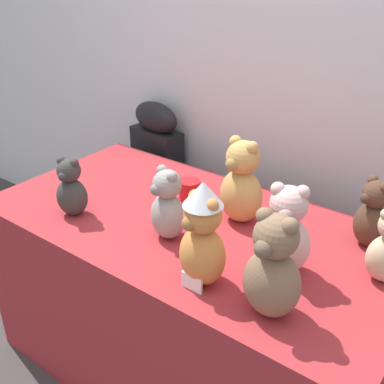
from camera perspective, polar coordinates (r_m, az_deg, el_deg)
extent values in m
cube|color=silver|center=(2.01, 11.72, 18.47)|extent=(7.00, 0.08, 2.60)
cube|color=maroon|center=(1.89, 0.00, -13.18)|extent=(1.52, 0.78, 0.73)
cube|color=black|center=(2.53, -4.06, -0.92)|extent=(0.29, 0.16, 0.79)
ellipsoid|color=black|center=(2.35, -4.43, 9.02)|extent=(0.29, 0.16, 0.15)
ellipsoid|color=gray|center=(1.55, -2.93, -2.93)|extent=(0.16, 0.14, 0.16)
sphere|color=gray|center=(1.50, -3.04, 0.98)|extent=(0.10, 0.10, 0.10)
sphere|color=gray|center=(1.51, -3.67, 2.67)|extent=(0.04, 0.04, 0.04)
sphere|color=gray|center=(1.46, -2.46, 1.87)|extent=(0.04, 0.04, 0.04)
sphere|color=slate|center=(1.48, -4.36, 0.29)|extent=(0.04, 0.04, 0.04)
ellipsoid|color=#7F6047|center=(1.25, 9.56, -10.96)|extent=(0.17, 0.14, 0.19)
sphere|color=#7F6047|center=(1.16, 10.10, -5.40)|extent=(0.12, 0.12, 0.12)
sphere|color=#7F6047|center=(1.16, 8.78, -2.90)|extent=(0.04, 0.04, 0.04)
sphere|color=#7F6047|center=(1.13, 11.82, -4.09)|extent=(0.04, 0.04, 0.04)
sphere|color=brown|center=(1.13, 8.71, -6.88)|extent=(0.05, 0.05, 0.05)
ellipsoid|color=#4C3323|center=(1.62, 20.91, -3.74)|extent=(0.16, 0.15, 0.15)
sphere|color=#4C3323|center=(1.57, 21.58, -0.25)|extent=(0.09, 0.09, 0.09)
sphere|color=#4C3323|center=(1.57, 21.16, 1.34)|extent=(0.03, 0.03, 0.03)
sphere|color=#412E23|center=(1.55, 20.44, -0.73)|extent=(0.04, 0.04, 0.04)
ellipsoid|color=tan|center=(1.65, 5.97, -0.44)|extent=(0.18, 0.16, 0.20)
sphere|color=tan|center=(1.59, 6.22, 4.20)|extent=(0.12, 0.12, 0.12)
sphere|color=tan|center=(1.59, 5.33, 6.11)|extent=(0.04, 0.04, 0.04)
sphere|color=tan|center=(1.55, 7.31, 5.37)|extent=(0.04, 0.04, 0.04)
sphere|color=olive|center=(1.56, 4.97, 3.37)|extent=(0.05, 0.05, 0.05)
ellipsoid|color=#383533|center=(1.74, -14.36, -0.58)|extent=(0.14, 0.13, 0.14)
sphere|color=#383533|center=(1.70, -14.76, 2.55)|extent=(0.09, 0.09, 0.09)
sphere|color=#383533|center=(1.70, -15.64, 3.68)|extent=(0.03, 0.03, 0.03)
sphere|color=#383533|center=(1.67, -14.14, 3.47)|extent=(0.03, 0.03, 0.03)
sphere|color=#32302E|center=(1.68, -15.40, 1.82)|extent=(0.04, 0.04, 0.04)
ellipsoid|color=#D17F3D|center=(1.34, 1.29, -7.69)|extent=(0.17, 0.16, 0.18)
sphere|color=#D17F3D|center=(1.27, 1.35, -2.78)|extent=(0.11, 0.11, 0.11)
sphere|color=#D17F3D|center=(1.28, 0.41, -0.56)|extent=(0.04, 0.04, 0.04)
sphere|color=#D17F3D|center=(1.23, 2.37, -1.69)|extent=(0.04, 0.04, 0.04)
sphere|color=#A06536|center=(1.25, -0.27, -3.82)|extent=(0.04, 0.04, 0.04)
cone|color=silver|center=(1.24, 1.38, -0.19)|extent=(0.11, 0.11, 0.07)
ellipsoid|color=beige|center=(1.41, 11.17, -6.32)|extent=(0.18, 0.17, 0.18)
sphere|color=beige|center=(1.34, 11.68, -1.48)|extent=(0.11, 0.11, 0.11)
sphere|color=beige|center=(1.33, 10.40, 0.36)|extent=(0.04, 0.04, 0.04)
sphere|color=beige|center=(1.32, 13.32, -0.04)|extent=(0.04, 0.04, 0.04)
sphere|color=#A88783|center=(1.31, 11.40, -2.80)|extent=(0.05, 0.05, 0.05)
cylinder|color=red|center=(1.74, -0.30, -0.26)|extent=(0.08, 0.08, 0.11)
cube|color=white|center=(1.35, -0.03, -10.94)|extent=(0.07, 0.01, 0.05)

